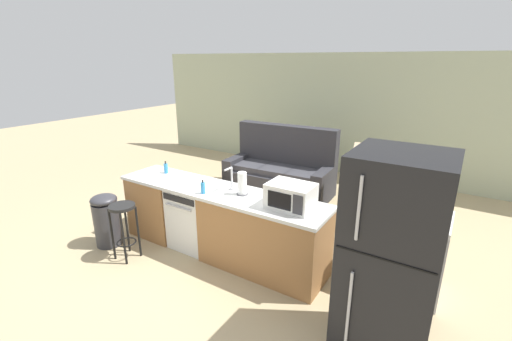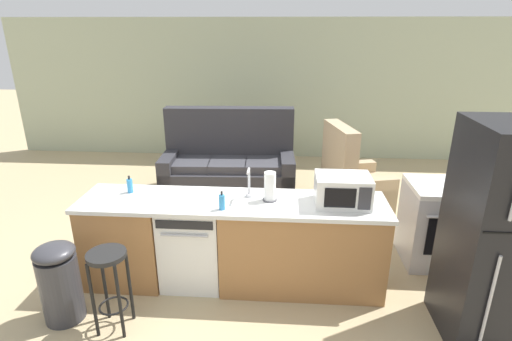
{
  "view_description": "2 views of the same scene",
  "coord_description": "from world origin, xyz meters",
  "px_view_note": "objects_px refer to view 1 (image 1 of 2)",
  "views": [
    {
      "loc": [
        2.71,
        -3.14,
        2.47
      ],
      "look_at": [
        0.2,
        0.83,
        0.93
      ],
      "focal_mm": 24.0,
      "sensor_mm": 36.0,
      "label": 1
    },
    {
      "loc": [
        0.62,
        -3.43,
        2.48
      ],
      "look_at": [
        0.32,
        0.8,
        0.92
      ],
      "focal_mm": 28.0,
      "sensor_mm": 36.0,
      "label": 2
    }
  ],
  "objects_px": {
    "soap_bottle": "(203,188)",
    "kettle": "(430,215)",
    "stove_range": "(407,251)",
    "microwave": "(291,196)",
    "dish_soap_bottle": "(166,168)",
    "dishwasher": "(196,217)",
    "armchair": "(369,203)",
    "bar_stool": "(124,220)",
    "paper_towel_roll": "(242,184)",
    "trash_bin": "(106,219)",
    "couch": "(281,172)",
    "refrigerator": "(390,262)"
  },
  "relations": [
    {
      "from": "soap_bottle",
      "to": "kettle",
      "type": "xyz_separation_m",
      "value": [
        2.43,
        0.62,
        0.01
      ]
    },
    {
      "from": "stove_range",
      "to": "microwave",
      "type": "height_order",
      "value": "microwave"
    },
    {
      "from": "dish_soap_bottle",
      "to": "stove_range",
      "type": "bearing_deg",
      "value": 7.46
    },
    {
      "from": "dishwasher",
      "to": "armchair",
      "type": "bearing_deg",
      "value": 45.75
    },
    {
      "from": "dish_soap_bottle",
      "to": "bar_stool",
      "type": "xyz_separation_m",
      "value": [
        0.1,
        -0.86,
        -0.44
      ]
    },
    {
      "from": "stove_range",
      "to": "paper_towel_roll",
      "type": "distance_m",
      "value": 2.0
    },
    {
      "from": "stove_range",
      "to": "trash_bin",
      "type": "bearing_deg",
      "value": -161.74
    },
    {
      "from": "trash_bin",
      "to": "couch",
      "type": "bearing_deg",
      "value": 70.76
    },
    {
      "from": "bar_stool",
      "to": "stove_range",
      "type": "bearing_deg",
      "value": 22.23
    },
    {
      "from": "paper_towel_roll",
      "to": "dishwasher",
      "type": "bearing_deg",
      "value": -177.24
    },
    {
      "from": "stove_range",
      "to": "paper_towel_roll",
      "type": "relative_size",
      "value": 3.19
    },
    {
      "from": "bar_stool",
      "to": "microwave",
      "type": "bearing_deg",
      "value": 20.44
    },
    {
      "from": "microwave",
      "to": "paper_towel_roll",
      "type": "bearing_deg",
      "value": 176.78
    },
    {
      "from": "stove_range",
      "to": "refrigerator",
      "type": "height_order",
      "value": "refrigerator"
    },
    {
      "from": "kettle",
      "to": "bar_stool",
      "type": "distance_m",
      "value": 3.53
    },
    {
      "from": "stove_range",
      "to": "armchair",
      "type": "xyz_separation_m",
      "value": [
        -0.76,
        1.34,
        -0.1
      ]
    },
    {
      "from": "dish_soap_bottle",
      "to": "bar_stool",
      "type": "height_order",
      "value": "dish_soap_bottle"
    },
    {
      "from": "microwave",
      "to": "paper_towel_roll",
      "type": "xyz_separation_m",
      "value": [
        -0.67,
        0.04,
        -0.0
      ]
    },
    {
      "from": "soap_bottle",
      "to": "armchair",
      "type": "distance_m",
      "value": 2.64
    },
    {
      "from": "paper_towel_roll",
      "to": "armchair",
      "type": "relative_size",
      "value": 0.24
    },
    {
      "from": "microwave",
      "to": "soap_bottle",
      "type": "distance_m",
      "value": 1.11
    },
    {
      "from": "refrigerator",
      "to": "armchair",
      "type": "xyz_separation_m",
      "value": [
        -0.76,
        2.44,
        -0.56
      ]
    },
    {
      "from": "dish_soap_bottle",
      "to": "dishwasher",
      "type": "bearing_deg",
      "value": -11.11
    },
    {
      "from": "stove_range",
      "to": "soap_bottle",
      "type": "bearing_deg",
      "value": -161.88
    },
    {
      "from": "refrigerator",
      "to": "bar_stool",
      "type": "distance_m",
      "value": 3.16
    },
    {
      "from": "soap_bottle",
      "to": "bar_stool",
      "type": "height_order",
      "value": "soap_bottle"
    },
    {
      "from": "paper_towel_roll",
      "to": "kettle",
      "type": "bearing_deg",
      "value": 10.87
    },
    {
      "from": "kettle",
      "to": "trash_bin",
      "type": "distance_m",
      "value": 4.0
    },
    {
      "from": "refrigerator",
      "to": "microwave",
      "type": "distance_m",
      "value": 1.3
    },
    {
      "from": "soap_bottle",
      "to": "trash_bin",
      "type": "relative_size",
      "value": 0.24
    },
    {
      "from": "stove_range",
      "to": "refrigerator",
      "type": "xyz_separation_m",
      "value": [
        -0.0,
        -1.1,
        0.46
      ]
    },
    {
      "from": "dish_soap_bottle",
      "to": "armchair",
      "type": "distance_m",
      "value": 3.1
    },
    {
      "from": "armchair",
      "to": "bar_stool",
      "type": "bearing_deg",
      "value": -132.18
    },
    {
      "from": "microwave",
      "to": "dish_soap_bottle",
      "type": "distance_m",
      "value": 2.07
    },
    {
      "from": "paper_towel_roll",
      "to": "bar_stool",
      "type": "height_order",
      "value": "paper_towel_roll"
    },
    {
      "from": "dishwasher",
      "to": "refrigerator",
      "type": "bearing_deg",
      "value": -11.93
    },
    {
      "from": "dish_soap_bottle",
      "to": "kettle",
      "type": "relative_size",
      "value": 0.86
    },
    {
      "from": "kettle",
      "to": "couch",
      "type": "distance_m",
      "value": 3.43
    },
    {
      "from": "dishwasher",
      "to": "soap_bottle",
      "type": "height_order",
      "value": "soap_bottle"
    },
    {
      "from": "stove_range",
      "to": "kettle",
      "type": "bearing_deg",
      "value": -36.68
    },
    {
      "from": "dishwasher",
      "to": "stove_range",
      "type": "bearing_deg",
      "value": 11.91
    },
    {
      "from": "soap_bottle",
      "to": "kettle",
      "type": "height_order",
      "value": "kettle"
    },
    {
      "from": "refrigerator",
      "to": "dish_soap_bottle",
      "type": "relative_size",
      "value": 10.37
    },
    {
      "from": "kettle",
      "to": "bar_stool",
      "type": "relative_size",
      "value": 0.28
    },
    {
      "from": "dish_soap_bottle",
      "to": "kettle",
      "type": "distance_m",
      "value": 3.42
    },
    {
      "from": "soap_bottle",
      "to": "dish_soap_bottle",
      "type": "relative_size",
      "value": 1.0
    },
    {
      "from": "dishwasher",
      "to": "soap_bottle",
      "type": "relative_size",
      "value": 4.77
    },
    {
      "from": "microwave",
      "to": "couch",
      "type": "bearing_deg",
      "value": 120.09
    },
    {
      "from": "soap_bottle",
      "to": "bar_stool",
      "type": "distance_m",
      "value": 1.11
    },
    {
      "from": "dish_soap_bottle",
      "to": "trash_bin",
      "type": "xyz_separation_m",
      "value": [
        -0.4,
        -0.78,
        -0.59
      ]
    }
  ]
}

